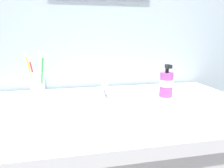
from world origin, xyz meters
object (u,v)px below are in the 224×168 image
toothbrush_red (33,72)px  toothbrush_green (42,71)px  toothbrush_yellow (30,70)px  faucet (105,84)px  toothbrush_white (40,69)px  soap_dispenser (166,84)px  toothbrush_cup (38,84)px

toothbrush_red → toothbrush_green: (0.05, -0.07, 0.02)m
toothbrush_yellow → toothbrush_red: bearing=66.3°
faucet → toothbrush_white: bearing=159.3°
toothbrush_white → soap_dispenser: toothbrush_white is taller
toothbrush_green → faucet: bearing=-10.0°
toothbrush_yellow → toothbrush_green: bearing=-35.2°
faucet → toothbrush_red: size_ratio=0.86×
toothbrush_red → toothbrush_white: bearing=-3.4°
faucet → toothbrush_white: (-0.30, 0.11, 0.07)m
toothbrush_white → soap_dispenser: 0.61m
toothbrush_yellow → soap_dispenser: (0.62, -0.18, -0.06)m
toothbrush_yellow → toothbrush_green: 0.08m
toothbrush_red → toothbrush_green: size_ratio=0.85×
toothbrush_cup → toothbrush_red: toothbrush_red is taller
soap_dispenser → toothbrush_white: bearing=160.7°
toothbrush_white → soap_dispenser: (0.58, -0.20, -0.06)m
toothbrush_cup → toothbrush_white: size_ratio=0.51×
faucet → toothbrush_red: bearing=161.0°
faucet → toothbrush_red: (-0.34, 0.12, 0.05)m
toothbrush_cup → soap_dispenser: size_ratio=0.68×
toothbrush_red → toothbrush_white: 0.04m
toothbrush_red → toothbrush_white: toothbrush_white is taller
toothbrush_red → toothbrush_cup: bearing=-53.7°
soap_dispenser → toothbrush_cup: bearing=163.6°
toothbrush_yellow → toothbrush_cup: bearing=-16.7°
toothbrush_cup → toothbrush_yellow: toothbrush_yellow is taller
toothbrush_yellow → toothbrush_white: toothbrush_white is taller
toothbrush_yellow → toothbrush_green: size_ratio=0.99×
faucet → toothbrush_white: size_ratio=0.74×
faucet → soap_dispenser: 0.29m
toothbrush_cup → toothbrush_green: (0.03, -0.03, 0.07)m
toothbrush_cup → toothbrush_red: 0.06m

